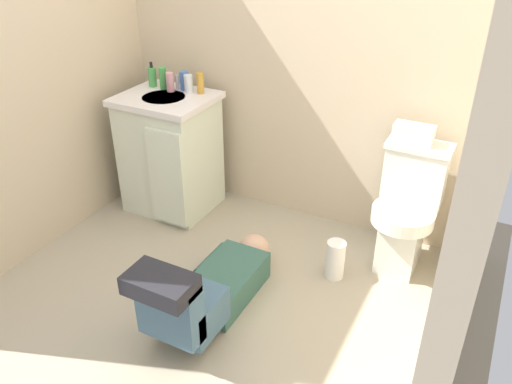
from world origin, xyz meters
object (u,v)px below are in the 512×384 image
object	(u,v)px
faucet	(177,82)
bottle_blue	(184,81)
soap_dispenser	(152,77)
bottle_amber	(200,83)
bottle_pink	(170,82)
vanity_cabinet	(170,152)
person_plumber	(207,289)
bottle_clear	(188,84)
toilet	(407,210)
tissue_box	(414,134)
bottle_green	(163,78)
paper_towel_roll	(335,260)

from	to	relation	value
faucet	bottle_blue	world-z (taller)	bottle_blue
soap_dispenser	bottle_amber	xyz separation A→B (m)	(0.37, 0.03, 0.00)
bottle_pink	bottle_blue	distance (m)	0.09
vanity_cabinet	person_plumber	xyz separation A→B (m)	(0.82, -0.85, -0.24)
bottle_clear	bottle_amber	xyz separation A→B (m)	(0.08, 0.02, 0.01)
toilet	bottle_clear	bearing A→B (deg)	177.87
person_plumber	bottle_clear	bearing A→B (deg)	126.38
bottle_amber	faucet	bearing A→B (deg)	-177.34
bottle_pink	bottle_amber	size ratio (longest dim) A/B	0.92
bottle_blue	tissue_box	bearing A→B (deg)	0.42
bottle_blue	bottle_green	bearing A→B (deg)	-163.24
bottle_blue	paper_towel_roll	xyz separation A→B (m)	(1.26, -0.40, -0.76)
bottle_pink	bottle_clear	xyz separation A→B (m)	(0.12, 0.04, -0.01)
bottle_green	bottle_blue	distance (m)	0.15
soap_dispenser	bottle_clear	bearing A→B (deg)	2.50
tissue_box	toilet	bearing A→B (deg)	-63.57
vanity_cabinet	soap_dispenser	world-z (taller)	soap_dispenser
bottle_green	vanity_cabinet	bearing A→B (deg)	-50.77
person_plumber	bottle_amber	size ratio (longest dim) A/B	7.82
vanity_cabinet	soap_dispenser	bearing A→B (deg)	146.90
person_plumber	tissue_box	bearing A→B (deg)	54.33
faucet	soap_dispenser	bearing A→B (deg)	-173.99
bottle_amber	paper_towel_roll	world-z (taller)	bottle_amber
faucet	person_plumber	size ratio (longest dim) A/B	0.09
bottle_pink	bottle_blue	world-z (taller)	same
person_plumber	paper_towel_roll	xyz separation A→B (m)	(0.48, 0.62, -0.06)
bottle_amber	bottle_green	bearing A→B (deg)	-172.72
person_plumber	bottle_pink	world-z (taller)	bottle_pink
vanity_cabinet	paper_towel_roll	size ratio (longest dim) A/B	3.46
bottle_clear	paper_towel_roll	world-z (taller)	bottle_clear
faucet	bottle_pink	distance (m)	0.06
tissue_box	bottle_amber	size ratio (longest dim) A/B	1.62
vanity_cabinet	toilet	bearing A→B (deg)	2.94
faucet	bottle_amber	xyz separation A→B (m)	(0.18, 0.01, 0.02)
toilet	bottle_amber	world-z (taller)	bottle_amber
vanity_cabinet	tissue_box	bearing A→B (deg)	6.34
toilet	bottle_green	size ratio (longest dim) A/B	5.13
bottle_amber	soap_dispenser	bearing A→B (deg)	-175.60
toilet	tissue_box	bearing A→B (deg)	116.43
toilet	vanity_cabinet	distance (m)	1.60
toilet	bottle_clear	size ratio (longest dim) A/B	6.56
paper_towel_roll	bottle_clear	bearing A→B (deg)	162.77
bottle_amber	paper_towel_roll	distance (m)	1.42
tissue_box	paper_towel_roll	size ratio (longest dim) A/B	0.93
paper_towel_roll	toilet	bearing A→B (deg)	46.80
vanity_cabinet	tissue_box	size ratio (longest dim) A/B	3.73
faucet	bottle_pink	size ratio (longest dim) A/B	0.79
faucet	bottle_clear	xyz separation A→B (m)	(0.09, -0.01, 0.01)
bottle_clear	bottle_amber	world-z (taller)	bottle_amber
bottle_amber	paper_towel_roll	bearing A→B (deg)	-19.13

